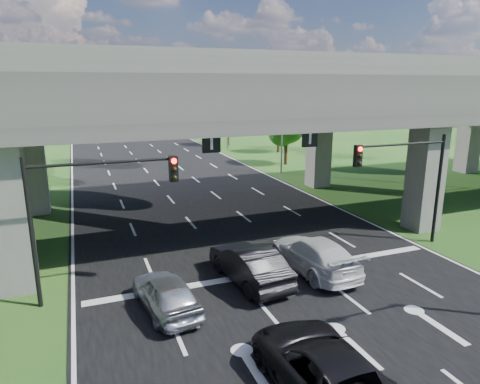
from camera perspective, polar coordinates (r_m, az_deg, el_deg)
ground at (r=17.68m, az=9.60°, el=-15.00°), size 160.00×160.00×0.00m
road at (r=25.99m, az=-1.62°, el=-4.98°), size 18.00×120.00×0.03m
overpass at (r=26.44m, az=-3.22°, el=12.81°), size 80.00×15.00×10.00m
signal_right at (r=23.78m, az=21.60°, el=2.61°), size 5.76×0.54×6.00m
signal_left at (r=17.66m, az=-19.41°, el=-0.97°), size 5.76×0.54×6.00m
streetlight_far at (r=41.47m, az=5.19°, el=10.43°), size 3.38×0.25×10.00m
streetlight_beyond at (r=56.26m, az=-2.12°, el=11.47°), size 3.38×0.25×10.00m
tree_left_far at (r=55.49m, az=-26.32°, el=9.26°), size 4.80×4.80×8.32m
tree_right_near at (r=46.46m, az=6.27°, el=9.14°), size 4.20×4.20×7.28m
tree_right_mid at (r=54.95m, az=5.24°, el=9.61°), size 3.91×3.90×6.76m
tree_right_far at (r=60.73m, az=-1.59°, el=10.71°), size 4.50×4.50×7.80m
car_silver at (r=17.14m, az=-9.85°, el=-13.10°), size 2.30×4.50×1.47m
car_dark at (r=19.10m, az=1.24°, el=-9.58°), size 2.27×5.19×1.66m
car_white at (r=20.48m, az=9.81°, el=-8.20°), size 2.51×5.61×1.60m
car_trailing at (r=13.15m, az=11.27°, el=-22.22°), size 2.77×5.75×1.58m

